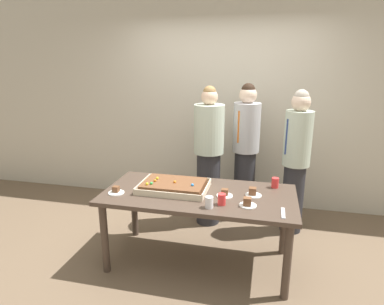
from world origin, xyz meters
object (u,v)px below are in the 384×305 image
(drink_cup_far_end, at_px, (209,202))
(person_striped_tie_right, at_px, (246,150))
(drink_cup_nearest, at_px, (275,183))
(plated_slice_far_right, at_px, (116,191))
(cake_server_utensil, at_px, (283,213))
(plated_slice_far_left, at_px, (248,203))
(plated_slice_near_right, at_px, (225,194))
(sheet_cake, at_px, (174,186))
(plated_slice_near_left, at_px, (253,193))
(person_serving_front, at_px, (209,155))
(party_table, at_px, (199,201))
(drink_cup_middle, at_px, (222,199))
(person_green_shirt_behind, at_px, (296,160))

(drink_cup_far_end, height_order, person_striped_tie_right, person_striped_tie_right)
(drink_cup_nearest, relative_size, drink_cup_far_end, 1.00)
(drink_cup_nearest, distance_m, person_striped_tie_right, 0.90)
(plated_slice_far_right, bearing_deg, cake_server_utensil, -3.12)
(drink_cup_far_end, bearing_deg, plated_slice_far_right, 172.98)
(drink_cup_nearest, relative_size, person_striped_tie_right, 0.06)
(plated_slice_far_left, height_order, cake_server_utensil, plated_slice_far_left)
(person_striped_tie_right, bearing_deg, plated_slice_near_right, 23.89)
(sheet_cake, bearing_deg, plated_slice_near_left, 1.64)
(drink_cup_nearest, height_order, cake_server_utensil, drink_cup_nearest)
(plated_slice_near_right, distance_m, person_serving_front, 0.94)
(party_table, bearing_deg, plated_slice_far_right, -166.39)
(plated_slice_far_left, relative_size, drink_cup_middle, 1.50)
(drink_cup_nearest, bearing_deg, plated_slice_near_right, -144.37)
(sheet_cake, distance_m, cake_server_utensil, 1.06)
(plated_slice_near_left, height_order, person_serving_front, person_serving_front)
(person_striped_tie_right, bearing_deg, plated_slice_far_right, -11.46)
(drink_cup_middle, xyz_separation_m, person_green_shirt_behind, (0.68, 1.09, 0.08))
(plated_slice_far_right, height_order, drink_cup_far_end, drink_cup_far_end)
(plated_slice_near_right, bearing_deg, person_green_shirt_behind, 52.83)
(drink_cup_nearest, height_order, drink_cup_middle, same)
(plated_slice_far_left, bearing_deg, sheet_cake, 163.15)
(plated_slice_near_right, bearing_deg, drink_cup_nearest, 35.63)
(drink_cup_middle, distance_m, person_serving_front, 1.12)
(plated_slice_far_left, relative_size, person_green_shirt_behind, 0.09)
(cake_server_utensil, relative_size, person_striped_tie_right, 0.12)
(drink_cup_middle, bearing_deg, cake_server_utensil, -6.22)
(plated_slice_near_right, relative_size, person_serving_front, 0.09)
(plated_slice_near_left, distance_m, plated_slice_far_right, 1.28)
(sheet_cake, distance_m, drink_cup_far_end, 0.52)
(sheet_cake, height_order, drink_cup_middle, same)
(plated_slice_far_left, xyz_separation_m, plated_slice_far_right, (-1.23, 0.01, -0.01))
(person_serving_front, bearing_deg, party_table, 17.09)
(drink_cup_middle, distance_m, person_striped_tie_right, 1.34)
(drink_cup_nearest, xyz_separation_m, drink_cup_middle, (-0.45, -0.52, 0.00))
(sheet_cake, height_order, person_striped_tie_right, person_striped_tie_right)
(drink_cup_middle, bearing_deg, sheet_cake, 154.50)
(drink_cup_middle, bearing_deg, party_table, 139.70)
(sheet_cake, distance_m, drink_cup_middle, 0.56)
(plated_slice_far_right, distance_m, person_green_shirt_behind, 2.00)
(plated_slice_far_left, height_order, person_striped_tie_right, person_striped_tie_right)
(person_serving_front, bearing_deg, sheet_cake, -0.04)
(plated_slice_far_left, bearing_deg, cake_server_utensil, -14.62)
(party_table, bearing_deg, drink_cup_far_end, -62.58)
(plated_slice_far_left, bearing_deg, plated_slice_near_right, 142.24)
(plated_slice_far_left, relative_size, plated_slice_far_right, 1.00)
(plated_slice_far_right, xyz_separation_m, person_green_shirt_behind, (1.69, 1.06, 0.12))
(plated_slice_far_left, xyz_separation_m, drink_cup_far_end, (-0.32, -0.11, 0.02))
(sheet_cake, relative_size, person_green_shirt_behind, 0.40)
(plated_slice_near_right, height_order, cake_server_utensil, plated_slice_near_right)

